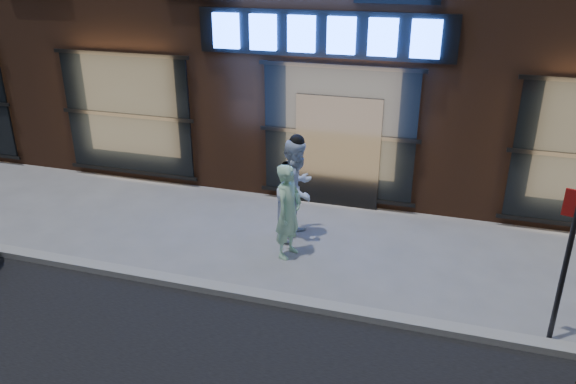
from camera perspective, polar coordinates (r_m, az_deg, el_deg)
name	(u,v)px	position (r m, az deg, el deg)	size (l,w,h in m)	color
ground	(281,303)	(9.00, -0.69, -11.22)	(90.00, 90.00, 0.00)	slate
curb	(281,300)	(8.97, -0.69, -10.90)	(60.00, 0.25, 0.12)	gray
man_bowtie	(288,211)	(9.91, 0.04, -1.98)	(0.64, 0.42, 1.74)	#B9F3C3
man_cap	(297,189)	(10.57, 0.88, 0.33)	(0.95, 0.74, 1.95)	white
sign_post	(568,254)	(8.35, 26.57, -5.63)	(0.37, 0.13, 2.33)	#262628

